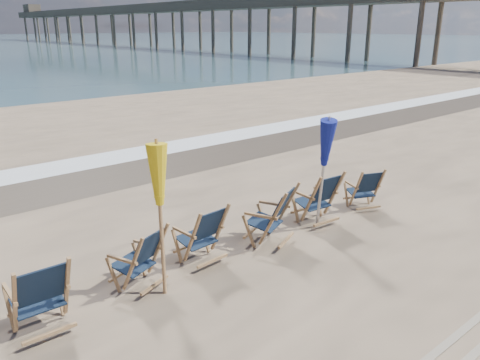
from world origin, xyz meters
The scene contains 11 objects.
surf_foam centered at (0.00, 8.30, 0.00)m, with size 200.00×1.40×0.01m, color silver.
wet_sand_strip centered at (0.00, 6.80, 0.00)m, with size 200.00×2.60×0.00m, color #42362A.
beach_chair_0 centered at (-3.76, 1.04, 0.54)m, with size 0.70×0.78×1.09m, color #111E33, non-canonical shape.
beach_chair_1 centered at (-2.30, 1.33, 0.50)m, with size 0.63×0.71×0.99m, color #111E33, non-canonical shape.
beach_chair_2 centered at (-1.15, 1.31, 0.52)m, with size 0.66×0.74×1.03m, color #111E33, non-canonical shape.
beach_chair_3 centered at (0.23, 1.19, 0.55)m, with size 0.71×0.79×1.10m, color #111E33, non-canonical shape.
beach_chair_4 centered at (1.49, 1.12, 0.55)m, with size 0.70×0.79×1.09m, color #111E33, non-canonical shape.
beach_chair_5 centered at (2.72, 0.97, 0.46)m, with size 0.59×0.67×0.93m, color #111E33, non-canonical shape.
umbrella_yellow centered at (-2.38, 1.05, 1.64)m, with size 0.30×0.30×2.16m.
umbrella_blue centered at (0.93, 0.99, 1.66)m, with size 0.30×0.30×2.18m.
fishing_pier centered at (38.00, 74.00, 4.65)m, with size 4.40×140.00×9.30m, color brown, non-canonical shape.
Camera 1 is at (-5.36, -4.26, 3.67)m, focal length 35.00 mm.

